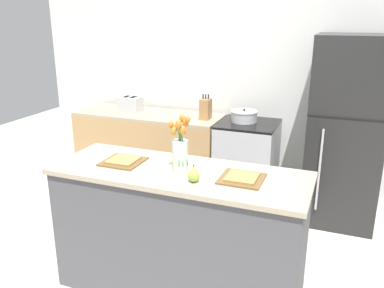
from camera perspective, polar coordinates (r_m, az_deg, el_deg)
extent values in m
plane|color=beige|center=(3.29, -1.68, -19.44)|extent=(10.00, 10.00, 0.00)
cube|color=silver|center=(4.57, 8.14, 9.54)|extent=(5.20, 0.08, 2.70)
cube|color=#4C4C51|center=(3.04, -1.76, -12.50)|extent=(1.76, 0.62, 0.92)
cube|color=tan|center=(2.83, -1.85, -4.10)|extent=(1.80, 0.66, 0.03)
cube|color=tan|center=(4.78, -5.94, -1.20)|extent=(1.68, 0.60, 0.89)
cube|color=tan|center=(4.65, -6.12, 4.14)|extent=(1.68, 0.60, 0.03)
cube|color=#B2B5B7|center=(4.40, 7.66, -2.96)|extent=(0.60, 0.60, 0.89)
cube|color=black|center=(4.26, 7.92, 2.82)|extent=(0.60, 0.60, 0.02)
cube|color=black|center=(4.13, 6.62, -4.80)|extent=(0.42, 0.01, 0.29)
cube|color=black|center=(4.15, 20.75, 1.51)|extent=(0.68, 0.64, 1.82)
cube|color=black|center=(3.78, 20.98, 3.42)|extent=(0.67, 0.01, 0.01)
cylinder|color=#B2B5B7|center=(3.92, 17.43, -3.55)|extent=(0.02, 0.02, 0.79)
cylinder|color=silver|center=(2.77, -1.67, -1.71)|extent=(0.11, 0.11, 0.23)
cylinder|color=#3D8438|center=(2.72, -1.25, 0.16)|extent=(0.08, 0.02, 0.30)
ellipsoid|color=orange|center=(2.66, -0.61, 3.48)|extent=(0.03, 0.03, 0.05)
cylinder|color=#3D8438|center=(2.74, -1.48, -0.13)|extent=(0.06, 0.03, 0.27)
ellipsoid|color=orange|center=(2.70, -0.91, 2.99)|extent=(0.04, 0.04, 0.06)
cylinder|color=#3D8438|center=(2.75, -1.52, 0.19)|extent=(0.01, 0.04, 0.30)
ellipsoid|color=orange|center=(2.72, -1.39, 3.64)|extent=(0.04, 0.04, 0.06)
cylinder|color=#3D8438|center=(2.76, -1.74, -0.35)|extent=(0.06, 0.08, 0.23)
ellipsoid|color=orange|center=(2.76, -1.98, 2.58)|extent=(0.04, 0.04, 0.06)
cylinder|color=#3D8438|center=(2.76, -1.98, -0.39)|extent=(0.07, 0.04, 0.23)
ellipsoid|color=orange|center=(2.75, -2.47, 2.41)|extent=(0.04, 0.04, 0.06)
cylinder|color=#3D8438|center=(2.74, -2.07, -0.17)|extent=(0.09, 0.03, 0.26)
ellipsoid|color=orange|center=(2.71, -2.98, 2.77)|extent=(0.04, 0.04, 0.05)
cylinder|color=#3D8438|center=(2.74, -2.04, -0.67)|extent=(0.04, 0.05, 0.22)
ellipsoid|color=orange|center=(2.69, -2.57, 1.83)|extent=(0.04, 0.04, 0.06)
cylinder|color=#3D8438|center=(2.72, -1.75, -0.14)|extent=(0.03, 0.09, 0.28)
ellipsoid|color=orange|center=(2.63, -1.90, 2.82)|extent=(0.04, 0.04, 0.06)
cylinder|color=#3D8438|center=(2.73, -1.56, -0.52)|extent=(0.07, 0.07, 0.23)
ellipsoid|color=orange|center=(2.65, -1.27, 1.96)|extent=(0.04, 0.04, 0.06)
ellipsoid|color=#9EBC47|center=(2.62, 0.24, -4.48)|extent=(0.08, 0.08, 0.09)
cone|color=#9EBC47|center=(2.60, 0.24, -3.48)|extent=(0.04, 0.04, 0.03)
cylinder|color=brown|center=(2.59, 0.24, -3.02)|extent=(0.01, 0.01, 0.02)
cube|color=brown|center=(3.02, -9.63, -2.44)|extent=(0.28, 0.28, 0.01)
cube|color=#A37A42|center=(3.01, -9.64, -2.22)|extent=(0.20, 0.20, 0.01)
cube|color=brown|center=(2.69, 6.99, -4.85)|extent=(0.28, 0.28, 0.01)
cube|color=#A37A42|center=(2.69, 7.00, -4.62)|extent=(0.20, 0.20, 0.01)
cube|color=#B7BABC|center=(4.75, -8.66, 5.55)|extent=(0.26, 0.18, 0.17)
cube|color=black|center=(4.75, -9.19, 6.58)|extent=(0.05, 0.11, 0.01)
cube|color=black|center=(4.71, -8.23, 6.52)|extent=(0.05, 0.11, 0.01)
cube|color=black|center=(4.81, -10.13, 5.95)|extent=(0.02, 0.02, 0.02)
cylinder|color=#B2B5B7|center=(4.28, 7.30, 3.80)|extent=(0.27, 0.27, 0.10)
cylinder|color=#B2B5B7|center=(4.27, 7.33, 4.55)|extent=(0.28, 0.28, 0.01)
sphere|color=black|center=(4.27, 7.34, 4.79)|extent=(0.02, 0.02, 0.02)
cube|color=#A37547|center=(4.34, 1.93, 4.92)|extent=(0.10, 0.14, 0.22)
cylinder|color=black|center=(4.32, 1.57, 6.70)|extent=(0.01, 0.01, 0.05)
cylinder|color=black|center=(4.31, 1.94, 6.67)|extent=(0.01, 0.01, 0.05)
cylinder|color=black|center=(4.30, 2.32, 6.64)|extent=(0.01, 0.01, 0.05)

